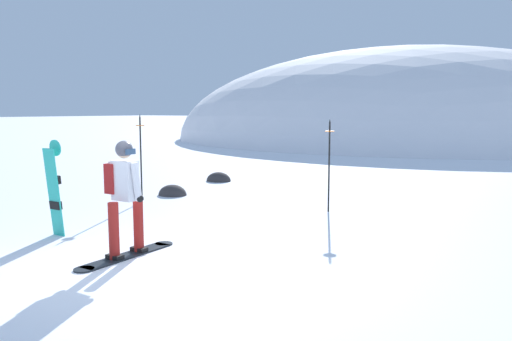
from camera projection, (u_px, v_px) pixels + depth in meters
ground_plane at (132, 271)px, 6.81m from camera, size 300.00×300.00×0.00m
ridge_peak_main at (401, 139)px, 37.41m from camera, size 33.81×30.43×13.18m
snowboarder_main at (124, 195)px, 7.39m from camera, size 0.64×1.84×1.71m
spare_snowboard at (54, 188)px, 8.60m from camera, size 0.28×0.18×1.66m
piste_marker_near at (141, 152)px, 11.77m from camera, size 0.20×0.20×2.06m
piste_marker_far at (329, 159)px, 10.66m from camera, size 0.20×0.20×1.97m
rock_dark at (219, 181)px, 15.44m from camera, size 0.78×0.67×0.55m
rock_mid at (173, 195)px, 12.89m from camera, size 0.76×0.65×0.53m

